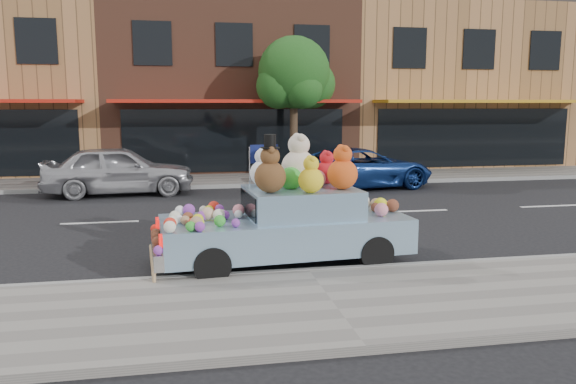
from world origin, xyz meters
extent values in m
plane|color=black|center=(0.00, 0.00, 0.00)|extent=(120.00, 120.00, 0.00)
cube|color=gray|center=(0.00, -6.50, 0.06)|extent=(60.00, 3.00, 0.12)
cube|color=gray|center=(0.00, 6.50, 0.06)|extent=(60.00, 3.00, 0.12)
cube|color=gray|center=(0.00, -5.00, 0.07)|extent=(60.00, 0.12, 0.13)
cube|color=gray|center=(0.00, 5.00, 0.07)|extent=(60.00, 0.12, 0.13)
cube|color=black|center=(-7.00, 7.98, 5.00)|extent=(1.40, 0.06, 1.60)
cube|color=brown|center=(0.00, 12.00, 3.50)|extent=(10.00, 8.00, 7.00)
cube|color=#332D2B|center=(0.00, 12.00, 7.15)|extent=(10.00, 8.00, 0.30)
cube|color=black|center=(0.00, 7.98, 1.40)|extent=(8.50, 0.06, 2.40)
cube|color=#B71E10|center=(0.00, 7.10, 2.90)|extent=(9.00, 1.80, 0.12)
cube|color=black|center=(-3.00, 7.98, 5.00)|extent=(1.40, 0.06, 1.60)
cube|color=black|center=(0.00, 7.98, 5.00)|extent=(1.40, 0.06, 1.60)
cube|color=black|center=(3.00, 7.98, 5.00)|extent=(1.40, 0.06, 1.60)
cube|color=#A87446|center=(10.00, 12.00, 3.50)|extent=(10.00, 8.00, 7.00)
cube|color=#332D2B|center=(10.00, 12.00, 7.15)|extent=(10.00, 8.00, 0.30)
cube|color=black|center=(10.00, 7.98, 1.40)|extent=(8.50, 0.06, 2.40)
cube|color=#C38816|center=(10.00, 7.10, 2.90)|extent=(9.00, 1.80, 0.12)
cube|color=black|center=(7.00, 7.98, 5.00)|extent=(1.40, 0.06, 1.60)
cube|color=black|center=(10.00, 7.98, 5.00)|extent=(1.40, 0.06, 1.60)
cube|color=black|center=(13.00, 7.98, 5.00)|extent=(1.40, 0.06, 1.60)
cylinder|color=#38281C|center=(2.00, 6.50, 1.60)|extent=(0.28, 0.28, 3.20)
sphere|color=#154714|center=(2.00, 6.50, 3.92)|extent=(2.60, 2.60, 2.60)
sphere|color=#154714|center=(2.70, 6.80, 3.52)|extent=(1.80, 1.80, 1.80)
sphere|color=#154714|center=(1.40, 6.30, 3.42)|extent=(1.60, 1.60, 1.60)
sphere|color=#154714|center=(2.20, 5.90, 3.32)|extent=(1.40, 1.40, 1.40)
sphere|color=#154714|center=(1.70, 7.10, 3.62)|extent=(1.60, 1.60, 1.60)
imported|color=#B9B9BF|center=(-3.98, 4.24, 0.77)|extent=(4.65, 2.09, 1.55)
imported|color=navy|center=(3.88, 4.23, 0.67)|extent=(5.16, 3.04, 1.35)
cylinder|color=black|center=(1.21, -4.86, 0.30)|extent=(0.61, 0.25, 0.60)
cylinder|color=black|center=(1.09, -3.31, 0.30)|extent=(0.61, 0.25, 0.60)
cylinder|color=black|center=(-1.58, -5.09, 0.30)|extent=(0.61, 0.25, 0.60)
cylinder|color=black|center=(-1.70, -3.53, 0.30)|extent=(0.61, 0.25, 0.60)
cube|color=#81A5C1|center=(-0.25, -4.20, 0.55)|extent=(4.42, 2.04, 0.60)
cube|color=#81A5C1|center=(0.05, -4.17, 1.10)|extent=(2.01, 1.65, 0.50)
cube|color=silver|center=(-2.46, -4.37, 0.40)|extent=(0.30, 1.79, 0.26)
cube|color=red|center=(-2.35, -5.05, 0.72)|extent=(0.08, 0.28, 0.16)
cube|color=red|center=(-2.46, -3.69, 0.72)|extent=(0.08, 0.28, 0.16)
cube|color=black|center=(-0.89, -4.25, 1.10)|extent=(0.14, 1.30, 0.40)
sphere|color=#523117|center=(-0.57, -4.57, 1.62)|extent=(0.54, 0.54, 0.54)
sphere|color=#523117|center=(-0.57, -4.57, 1.96)|extent=(0.33, 0.33, 0.33)
sphere|color=#523117|center=(-0.57, -4.69, 2.07)|extent=(0.13, 0.13, 0.13)
sphere|color=#523117|center=(-0.57, -4.46, 2.07)|extent=(0.13, 0.13, 0.13)
cylinder|color=black|center=(-0.57, -4.57, 2.10)|extent=(0.32, 0.32, 0.02)
cylinder|color=black|center=(-0.57, -4.57, 2.21)|extent=(0.20, 0.20, 0.22)
sphere|color=beige|center=(0.08, -3.82, 1.67)|extent=(0.65, 0.65, 0.65)
sphere|color=beige|center=(0.08, -3.82, 2.09)|extent=(0.40, 0.40, 0.40)
sphere|color=beige|center=(0.08, -3.96, 2.22)|extent=(0.15, 0.15, 0.15)
sphere|color=beige|center=(0.08, -3.68, 2.22)|extent=(0.15, 0.15, 0.15)
sphere|color=#C94512|center=(0.73, -4.42, 1.62)|extent=(0.53, 0.53, 0.53)
sphere|color=#C94512|center=(0.73, -4.42, 1.96)|extent=(0.33, 0.33, 0.33)
sphere|color=#C94512|center=(0.73, -4.53, 2.06)|extent=(0.12, 0.12, 0.12)
sphere|color=#C94512|center=(0.73, -4.30, 2.06)|extent=(0.12, 0.12, 0.12)
sphere|color=#AC1219|center=(0.62, -3.73, 1.56)|extent=(0.42, 0.42, 0.42)
sphere|color=#AC1219|center=(0.62, -3.73, 1.84)|extent=(0.26, 0.26, 0.26)
sphere|color=#AC1219|center=(0.62, -3.82, 1.92)|extent=(0.10, 0.10, 0.10)
sphere|color=#AC1219|center=(0.62, -3.63, 1.92)|extent=(0.10, 0.10, 0.10)
sphere|color=white|center=(-0.58, -3.77, 1.58)|extent=(0.46, 0.46, 0.46)
sphere|color=white|center=(-0.58, -3.77, 1.88)|extent=(0.29, 0.29, 0.29)
sphere|color=white|center=(-0.58, -3.87, 1.97)|extent=(0.11, 0.11, 0.11)
sphere|color=white|center=(-0.58, -3.67, 1.97)|extent=(0.11, 0.11, 0.11)
sphere|color=gold|center=(0.10, -4.72, 1.56)|extent=(0.43, 0.43, 0.43)
sphere|color=gold|center=(0.10, -4.72, 1.84)|extent=(0.27, 0.27, 0.27)
sphere|color=gold|center=(0.10, -4.81, 1.93)|extent=(0.10, 0.10, 0.10)
sphere|color=gold|center=(0.10, -4.63, 1.93)|extent=(0.10, 0.10, 0.10)
sphere|color=green|center=(-0.15, -4.19, 1.53)|extent=(0.40, 0.40, 0.40)
sphere|color=#E87481|center=(0.35, -4.10, 1.50)|extent=(0.32, 0.32, 0.32)
sphere|color=#927150|center=(-1.81, -4.91, 0.96)|extent=(0.21, 0.21, 0.21)
sphere|color=beige|center=(-1.42, -4.35, 0.95)|extent=(0.21, 0.21, 0.21)
sphere|color=brown|center=(-1.93, -4.41, 0.95)|extent=(0.19, 0.19, 0.19)
sphere|color=green|center=(-1.43, -4.78, 0.95)|extent=(0.19, 0.19, 0.19)
sphere|color=beige|center=(-1.34, -4.08, 0.92)|extent=(0.15, 0.15, 0.15)
sphere|color=beige|center=(-2.21, -5.10, 0.95)|extent=(0.19, 0.19, 0.19)
sphere|color=beige|center=(-1.65, -3.68, 0.93)|extent=(0.15, 0.15, 0.15)
sphere|color=beige|center=(-2.14, -4.33, 0.95)|extent=(0.20, 0.20, 0.20)
sphere|color=green|center=(-1.90, -5.04, 0.93)|extent=(0.16, 0.16, 0.16)
sphere|color=white|center=(-1.07, -4.18, 0.92)|extent=(0.15, 0.15, 0.15)
sphere|color=#927150|center=(-1.98, -4.55, 0.93)|extent=(0.16, 0.16, 0.16)
sphere|color=#CED017|center=(-1.77, -4.58, 0.94)|extent=(0.19, 0.19, 0.19)
sphere|color=red|center=(-2.22, -4.89, 0.95)|extent=(0.20, 0.20, 0.20)
sphere|color=#7B3196|center=(-1.18, -4.87, 0.92)|extent=(0.14, 0.14, 0.14)
sphere|color=#7B3196|center=(-1.76, -5.09, 0.93)|extent=(0.16, 0.16, 0.16)
sphere|color=#7B3196|center=(-1.30, -4.22, 0.93)|extent=(0.15, 0.15, 0.15)
sphere|color=white|center=(-2.07, -3.74, 0.94)|extent=(0.18, 0.18, 0.18)
sphere|color=#CED017|center=(-1.56, -3.81, 0.94)|extent=(0.18, 0.18, 0.18)
sphere|color=#CED017|center=(-1.76, -4.78, 0.93)|extent=(0.16, 0.16, 0.16)
sphere|color=red|center=(-1.86, -4.77, 0.93)|extent=(0.16, 0.16, 0.16)
sphere|color=beige|center=(-2.19, -4.68, 0.94)|extent=(0.18, 0.18, 0.18)
sphere|color=white|center=(-2.07, -4.42, 0.92)|extent=(0.15, 0.15, 0.15)
sphere|color=#7B3196|center=(-1.70, -4.28, 0.94)|extent=(0.17, 0.17, 0.17)
sphere|color=#7B3196|center=(-1.91, -3.80, 0.96)|extent=(0.22, 0.22, 0.22)
sphere|color=red|center=(-1.46, -3.60, 0.96)|extent=(0.22, 0.22, 0.22)
sphere|color=#7B3196|center=(-1.37, -3.69, 0.94)|extent=(0.17, 0.17, 0.17)
sphere|color=#E87481|center=(-1.04, -3.98, 0.96)|extent=(0.21, 0.21, 0.21)
sphere|color=#D8A88C|center=(-1.60, -4.26, 0.97)|extent=(0.22, 0.22, 0.22)
sphere|color=brown|center=(-2.47, -4.25, 0.61)|extent=(0.16, 0.16, 0.16)
sphere|color=#7B3196|center=(-2.39, -5.17, 0.60)|extent=(0.15, 0.15, 0.15)
sphere|color=red|center=(-2.52, -3.66, 0.61)|extent=(0.16, 0.16, 0.16)
sphere|color=brown|center=(-2.44, -4.60, 0.61)|extent=(0.16, 0.16, 0.16)
sphere|color=brown|center=(-2.49, -4.04, 0.61)|extent=(0.17, 0.17, 0.17)
sphere|color=#CED017|center=(-2.48, -4.10, 0.59)|extent=(0.12, 0.12, 0.12)
sphere|color=beige|center=(1.43, -3.46, 0.97)|extent=(0.24, 0.24, 0.24)
sphere|color=brown|center=(1.47, -4.07, 0.94)|extent=(0.18, 0.18, 0.18)
sphere|color=beige|center=(1.34, -3.81, 0.96)|extent=(0.22, 0.22, 0.22)
sphere|color=#E87481|center=(1.73, -3.92, 0.94)|extent=(0.17, 0.17, 0.17)
sphere|color=#CED017|center=(1.58, -4.02, 0.98)|extent=(0.26, 0.26, 0.26)
sphere|color=#927150|center=(1.54, -3.90, 0.96)|extent=(0.23, 0.23, 0.23)
sphere|color=brown|center=(1.78, -4.10, 0.97)|extent=(0.24, 0.24, 0.24)
sphere|color=#E87481|center=(1.43, -4.47, 0.97)|extent=(0.24, 0.24, 0.24)
cylinder|color=#997A54|center=(-2.47, -5.23, 0.17)|extent=(0.06, 0.06, 0.17)
sphere|color=#997A54|center=(-2.47, -5.23, 0.26)|extent=(0.07, 0.07, 0.07)
cylinder|color=#997A54|center=(-2.48, -5.10, 0.17)|extent=(0.06, 0.06, 0.17)
sphere|color=#997A54|center=(-2.48, -5.10, 0.26)|extent=(0.07, 0.07, 0.07)
cylinder|color=#997A54|center=(-2.49, -4.97, 0.17)|extent=(0.06, 0.06, 0.17)
sphere|color=#997A54|center=(-2.49, -4.97, 0.26)|extent=(0.07, 0.07, 0.07)
cylinder|color=#997A54|center=(-2.50, -4.84, 0.17)|extent=(0.06, 0.06, 0.17)
sphere|color=#997A54|center=(-2.50, -4.84, 0.26)|extent=(0.07, 0.07, 0.07)
cylinder|color=#997A54|center=(-2.51, -4.71, 0.17)|extent=(0.06, 0.06, 0.17)
sphere|color=#997A54|center=(-2.51, -4.71, 0.26)|extent=(0.07, 0.07, 0.07)
cylinder|color=#997A54|center=(-2.52, -4.58, 0.17)|extent=(0.06, 0.06, 0.17)
sphere|color=#997A54|center=(-2.52, -4.58, 0.26)|extent=(0.07, 0.07, 0.07)
cylinder|color=#997A54|center=(-2.53, -4.45, 0.17)|extent=(0.06, 0.06, 0.17)
sphere|color=#997A54|center=(-2.53, -4.45, 0.26)|extent=(0.07, 0.07, 0.07)
cylinder|color=#997A54|center=(-2.54, -4.32, 0.17)|extent=(0.06, 0.06, 0.17)
sphere|color=#997A54|center=(-2.54, -4.32, 0.26)|extent=(0.07, 0.07, 0.07)
cylinder|color=#997A54|center=(-2.55, -4.19, 0.17)|extent=(0.06, 0.06, 0.17)
sphere|color=#997A54|center=(-2.55, -4.19, 0.26)|extent=(0.07, 0.07, 0.07)
cylinder|color=#997A54|center=(-2.56, -4.06, 0.17)|extent=(0.06, 0.06, 0.17)
sphere|color=#997A54|center=(-2.56, -4.06, 0.26)|extent=(0.07, 0.07, 0.07)
cylinder|color=#997A54|center=(-2.57, -3.93, 0.17)|extent=(0.06, 0.06, 0.17)
sphere|color=#997A54|center=(-2.57, -3.93, 0.26)|extent=(0.07, 0.07, 0.07)
cylinder|color=#997A54|center=(-2.59, -3.79, 0.17)|extent=(0.06, 0.06, 0.17)
sphere|color=#997A54|center=(-2.59, -3.79, 0.26)|extent=(0.07, 0.07, 0.07)
cylinder|color=#997A54|center=(-2.60, -3.66, 0.17)|extent=(0.06, 0.06, 0.17)
sphere|color=#997A54|center=(-2.60, -3.66, 0.26)|extent=(0.07, 0.07, 0.07)
cylinder|color=#997A54|center=(-2.61, -3.53, 0.17)|extent=(0.06, 0.06, 0.17)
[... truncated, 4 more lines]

